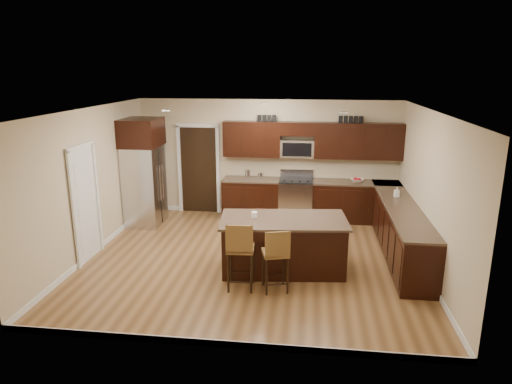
# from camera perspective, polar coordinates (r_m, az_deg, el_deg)

# --- Properties ---
(floor) EXTENTS (6.00, 6.00, 0.00)m
(floor) POSITION_cam_1_polar(r_m,az_deg,el_deg) (8.42, -0.40, -8.42)
(floor) COLOR brown
(floor) RESTS_ON ground
(ceiling) EXTENTS (6.00, 6.00, 0.00)m
(ceiling) POSITION_cam_1_polar(r_m,az_deg,el_deg) (7.74, -0.44, 10.20)
(ceiling) COLOR silver
(ceiling) RESTS_ON wall_back
(wall_back) EXTENTS (6.00, 0.00, 6.00)m
(wall_back) POSITION_cam_1_polar(r_m,az_deg,el_deg) (10.64, 1.49, 4.24)
(wall_back) COLOR #C9B691
(wall_back) RESTS_ON floor
(wall_left) EXTENTS (0.00, 5.50, 5.50)m
(wall_left) POSITION_cam_1_polar(r_m,az_deg,el_deg) (8.87, -20.03, 1.07)
(wall_left) COLOR #C9B691
(wall_left) RESTS_ON floor
(wall_right) EXTENTS (0.00, 5.50, 5.50)m
(wall_right) POSITION_cam_1_polar(r_m,az_deg,el_deg) (8.16, 20.95, -0.19)
(wall_right) COLOR #C9B691
(wall_right) RESTS_ON floor
(base_cabinets) EXTENTS (4.02, 3.96, 0.92)m
(base_cabinets) POSITION_cam_1_polar(r_m,az_deg,el_deg) (9.60, 12.07, -2.82)
(base_cabinets) COLOR black
(base_cabinets) RESTS_ON floor
(upper_cabinets) EXTENTS (4.00, 0.33, 0.80)m
(upper_cabinets) POSITION_cam_1_polar(r_m,az_deg,el_deg) (10.35, 7.22, 6.56)
(upper_cabinets) COLOR black
(upper_cabinets) RESTS_ON wall_back
(range) EXTENTS (0.76, 0.64, 1.11)m
(range) POSITION_cam_1_polar(r_m,az_deg,el_deg) (10.52, 4.99, -0.88)
(range) COLOR silver
(range) RESTS_ON floor
(microwave) EXTENTS (0.76, 0.31, 0.40)m
(microwave) POSITION_cam_1_polar(r_m,az_deg,el_deg) (10.41, 5.17, 5.44)
(microwave) COLOR silver
(microwave) RESTS_ON upper_cabinets
(doorway) EXTENTS (0.85, 0.03, 2.06)m
(doorway) POSITION_cam_1_polar(r_m,az_deg,el_deg) (10.97, -7.15, 2.75)
(doorway) COLOR black
(doorway) RESTS_ON floor
(pantry_door) EXTENTS (0.03, 0.80, 2.04)m
(pantry_door) POSITION_cam_1_polar(r_m,az_deg,el_deg) (8.68, -20.59, -1.53)
(pantry_door) COLOR white
(pantry_door) RESTS_ON floor
(letter_decor) EXTENTS (2.20, 0.03, 0.15)m
(letter_decor) POSITION_cam_1_polar(r_m,az_deg,el_deg) (10.29, 6.49, 9.09)
(letter_decor) COLOR black
(letter_decor) RESTS_ON upper_cabinets
(island) EXTENTS (2.23, 1.33, 0.92)m
(island) POSITION_cam_1_polar(r_m,az_deg,el_deg) (7.90, 3.42, -6.73)
(island) COLOR black
(island) RESTS_ON floor
(stool_left) EXTENTS (0.44, 0.44, 1.11)m
(stool_left) POSITION_cam_1_polar(r_m,az_deg,el_deg) (7.08, -2.00, -7.07)
(stool_left) COLOR olive
(stool_left) RESTS_ON floor
(stool_mid) EXTENTS (0.47, 0.47, 1.03)m
(stool_mid) POSITION_cam_1_polar(r_m,az_deg,el_deg) (7.04, 2.54, -7.64)
(stool_mid) COLOR olive
(stool_mid) RESTS_ON floor
(refrigerator) EXTENTS (0.79, 0.94, 2.35)m
(refrigerator) POSITION_cam_1_polar(r_m,az_deg,el_deg) (10.25, -13.86, 2.55)
(refrigerator) COLOR silver
(refrigerator) RESTS_ON floor
(floor_mat) EXTENTS (1.05, 0.84, 0.01)m
(floor_mat) POSITION_cam_1_polar(r_m,az_deg,el_deg) (9.89, 8.58, -4.88)
(floor_mat) COLOR brown
(floor_mat) RESTS_ON floor
(fruit_bowl) EXTENTS (0.36, 0.36, 0.07)m
(fruit_bowl) POSITION_cam_1_polar(r_m,az_deg,el_deg) (10.44, 12.50, 1.44)
(fruit_bowl) COLOR silver
(fruit_bowl) RESTS_ON base_cabinets
(soap_bottle) EXTENTS (0.10, 0.10, 0.20)m
(soap_bottle) POSITION_cam_1_polar(r_m,az_deg,el_deg) (9.40, 17.19, 0.00)
(soap_bottle) COLOR #B2B2B2
(soap_bottle) RESTS_ON base_cabinets
(canister_tall) EXTENTS (0.12, 0.12, 0.20)m
(canister_tall) POSITION_cam_1_polar(r_m,az_deg,el_deg) (10.47, -1.06, 2.22)
(canister_tall) COLOR silver
(canister_tall) RESTS_ON base_cabinets
(canister_short) EXTENTS (0.11, 0.11, 0.15)m
(canister_short) POSITION_cam_1_polar(r_m,az_deg,el_deg) (10.44, 0.54, 2.02)
(canister_short) COLOR silver
(canister_short) RESTS_ON base_cabinets
(island_jar) EXTENTS (0.10, 0.10, 0.10)m
(island_jar) POSITION_cam_1_polar(r_m,az_deg,el_deg) (7.75, -0.21, -2.87)
(island_jar) COLOR white
(island_jar) RESTS_ON island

